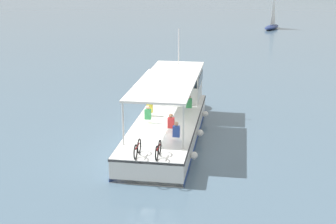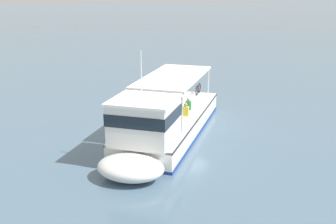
{
  "view_description": "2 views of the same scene",
  "coord_description": "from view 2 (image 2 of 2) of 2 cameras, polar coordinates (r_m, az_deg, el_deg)",
  "views": [
    {
      "loc": [
        19.86,
        -9.67,
        8.97
      ],
      "look_at": [
        -1.62,
        1.58,
        1.4
      ],
      "focal_mm": 51.02,
      "sensor_mm": 36.0,
      "label": 1
    },
    {
      "loc": [
        -21.81,
        8.95,
        7.9
      ],
      "look_at": [
        -1.62,
        1.58,
        1.4
      ],
      "focal_mm": 44.2,
      "sensor_mm": 36.0,
      "label": 2
    }
  ],
  "objects": [
    {
      "name": "ground_plane",
      "position": [
        24.87,
        2.15,
        -1.71
      ],
      "size": [
        400.0,
        400.0,
        0.0
      ],
      "primitive_type": "plane",
      "color": "slate"
    },
    {
      "name": "ferry_main",
      "position": [
        21.65,
        -0.77,
        -1.72
      ],
      "size": [
        12.05,
        10.06,
        5.32
      ],
      "color": "white",
      "rests_on": "ground"
    }
  ]
}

